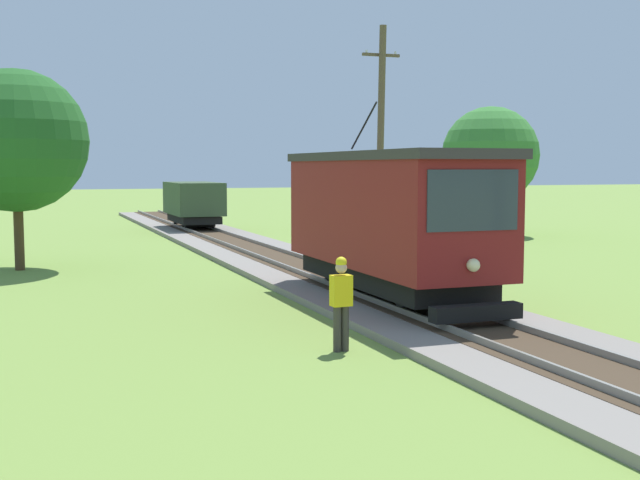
{
  "coord_description": "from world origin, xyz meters",
  "views": [
    {
      "loc": [
        -8.57,
        0.59,
        3.44
      ],
      "look_at": [
        -0.76,
        21.74,
        1.4
      ],
      "focal_mm": 45.25,
      "sensor_mm": 36.0,
      "label": 1
    }
  ],
  "objects_px": {
    "utility_pole_mid": "(380,144)",
    "tree_right_far": "(16,141)",
    "freight_car": "(193,202)",
    "track_worker": "(341,299)",
    "tree_left_far": "(490,155)",
    "red_tram": "(389,217)"
  },
  "relations": [
    {
      "from": "freight_car",
      "to": "tree_left_far",
      "type": "bearing_deg",
      "value": -28.67
    },
    {
      "from": "freight_car",
      "to": "tree_right_far",
      "type": "distance_m",
      "value": 16.84
    },
    {
      "from": "freight_car",
      "to": "utility_pole_mid",
      "type": "distance_m",
      "value": 17.33
    },
    {
      "from": "red_tram",
      "to": "utility_pole_mid",
      "type": "bearing_deg",
      "value": 67.04
    },
    {
      "from": "utility_pole_mid",
      "to": "tree_left_far",
      "type": "xyz_separation_m",
      "value": [
        10.36,
        9.35,
        -0.22
      ]
    },
    {
      "from": "red_tram",
      "to": "track_worker",
      "type": "relative_size",
      "value": 4.79
    },
    {
      "from": "track_worker",
      "to": "tree_right_far",
      "type": "xyz_separation_m",
      "value": [
        -5.67,
        14.82,
        3.32
      ]
    },
    {
      "from": "red_tram",
      "to": "tree_left_far",
      "type": "distance_m",
      "value": 21.92
    },
    {
      "from": "red_tram",
      "to": "utility_pole_mid",
      "type": "height_order",
      "value": "utility_pole_mid"
    },
    {
      "from": "freight_car",
      "to": "track_worker",
      "type": "bearing_deg",
      "value": -96.03
    },
    {
      "from": "red_tram",
      "to": "freight_car",
      "type": "bearing_deg",
      "value": 90.01
    },
    {
      "from": "red_tram",
      "to": "tree_right_far",
      "type": "bearing_deg",
      "value": 130.06
    },
    {
      "from": "utility_pole_mid",
      "to": "track_worker",
      "type": "bearing_deg",
      "value": -117.51
    },
    {
      "from": "freight_car",
      "to": "track_worker",
      "type": "distance_m",
      "value": 29.13
    },
    {
      "from": "utility_pole_mid",
      "to": "track_worker",
      "type": "distance_m",
      "value": 14.09
    },
    {
      "from": "utility_pole_mid",
      "to": "tree_right_far",
      "type": "bearing_deg",
      "value": 167.47
    },
    {
      "from": "tree_left_far",
      "to": "utility_pole_mid",
      "type": "bearing_deg",
      "value": -137.92
    },
    {
      "from": "tree_left_far",
      "to": "track_worker",
      "type": "bearing_deg",
      "value": -127.81
    },
    {
      "from": "utility_pole_mid",
      "to": "tree_right_far",
      "type": "height_order",
      "value": "utility_pole_mid"
    },
    {
      "from": "red_tram",
      "to": "tree_right_far",
      "type": "relative_size",
      "value": 1.28
    },
    {
      "from": "track_worker",
      "to": "tree_left_far",
      "type": "xyz_separation_m",
      "value": [
        16.69,
        21.51,
        3.06
      ]
    },
    {
      "from": "freight_car",
      "to": "utility_pole_mid",
      "type": "height_order",
      "value": "utility_pole_mid"
    }
  ]
}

